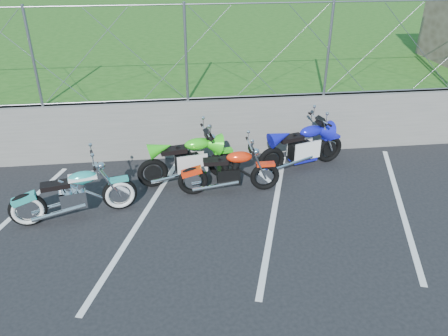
{
  "coord_description": "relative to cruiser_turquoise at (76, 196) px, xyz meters",
  "views": [
    {
      "loc": [
        0.71,
        -5.45,
        4.43
      ],
      "look_at": [
        1.52,
        1.3,
        0.79
      ],
      "focal_mm": 35.0,
      "sensor_mm": 36.0,
      "label": 1
    }
  ],
  "objects": [
    {
      "name": "ground",
      "position": [
        1.09,
        -1.27,
        -0.43
      ],
      "size": [
        90.0,
        90.0,
        0.0
      ],
      "primitive_type": "plane",
      "color": "black",
      "rests_on": "ground"
    },
    {
      "name": "retaining_wall",
      "position": [
        1.09,
        2.23,
        0.22
      ],
      "size": [
        30.0,
        0.22,
        1.3
      ],
      "primitive_type": "cube",
      "color": "#60605B",
      "rests_on": "ground"
    },
    {
      "name": "grass_field",
      "position": [
        1.09,
        12.23,
        0.22
      ],
      "size": [
        30.0,
        20.0,
        1.3
      ],
      "primitive_type": "cube",
      "color": "#235316",
      "rests_on": "ground"
    },
    {
      "name": "chain_link_fence",
      "position": [
        1.09,
        2.23,
        1.87
      ],
      "size": [
        28.0,
        0.03,
        2.0
      ],
      "color": "gray",
      "rests_on": "retaining_wall"
    },
    {
      "name": "parking_lines",
      "position": [
        2.29,
        -0.27,
        -0.43
      ],
      "size": [
        18.29,
        4.31,
        0.01
      ],
      "color": "silver",
      "rests_on": "ground"
    },
    {
      "name": "cruiser_turquoise",
      "position": [
        0.0,
        0.0,
        0.0
      ],
      "size": [
        2.14,
        0.72,
        1.08
      ],
      "rotation": [
        0.0,
        0.0,
        0.22
      ],
      "color": "black",
      "rests_on": "ground"
    },
    {
      "name": "naked_orange",
      "position": [
        2.79,
        0.52,
        -0.01
      ],
      "size": [
        1.98,
        0.67,
        0.98
      ],
      "rotation": [
        0.0,
        0.0,
        0.01
      ],
      "color": "black",
      "rests_on": "ground"
    },
    {
      "name": "sportbike_green",
      "position": [
        2.04,
        1.03,
        0.03
      ],
      "size": [
        2.04,
        0.72,
        1.06
      ],
      "rotation": [
        0.0,
        0.0,
        0.17
      ],
      "color": "black",
      "rests_on": "ground"
    },
    {
      "name": "sportbike_blue",
      "position": [
        4.44,
        1.34,
        0.03
      ],
      "size": [
        2.01,
        0.82,
        1.07
      ],
      "rotation": [
        0.0,
        0.0,
        0.3
      ],
      "color": "black",
      "rests_on": "ground"
    }
  ]
}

